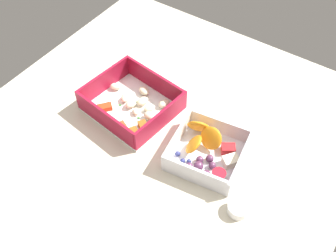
# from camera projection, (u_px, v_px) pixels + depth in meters

# --- Properties ---
(table_surface) EXTENTS (0.80, 0.80, 0.02)m
(table_surface) POSITION_uv_depth(u_px,v_px,m) (164.00, 133.00, 0.85)
(table_surface) COLOR beige
(table_surface) RESTS_ON ground
(pasta_container) EXTENTS (0.20, 0.19, 0.06)m
(pasta_container) POSITION_uv_depth(u_px,v_px,m) (133.00, 105.00, 0.86)
(pasta_container) COLOR white
(pasta_container) RESTS_ON table_surface
(fruit_bowl) EXTENTS (0.16, 0.16, 0.06)m
(fruit_bowl) POSITION_uv_depth(u_px,v_px,m) (207.00, 151.00, 0.78)
(fruit_bowl) COLOR white
(fruit_bowl) RESTS_ON table_surface
(paper_cup_liner) EXTENTS (0.04, 0.04, 0.02)m
(paper_cup_liner) POSITION_uv_depth(u_px,v_px,m) (238.00, 209.00, 0.71)
(paper_cup_liner) COLOR white
(paper_cup_liner) RESTS_ON table_surface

